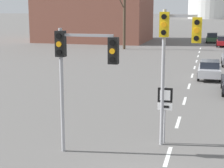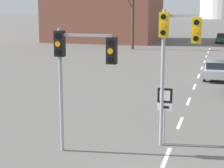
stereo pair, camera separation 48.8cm
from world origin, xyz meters
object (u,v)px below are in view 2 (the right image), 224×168
at_px(sedan_mid_centre, 222,38).
at_px(sedan_near_right, 216,70).
at_px(traffic_signal_centre_tall, 174,44).
at_px(route_sign_post, 165,106).
at_px(traffic_signal_near_left, 78,60).

bearing_deg(sedan_mid_centre, sedan_near_right, -90.29).
bearing_deg(traffic_signal_centre_tall, route_sign_post, 150.04).
distance_m(traffic_signal_centre_tall, sedan_near_right, 16.13).
xyz_separation_m(traffic_signal_near_left, sedan_mid_centre, (4.85, 50.82, -2.82)).
bearing_deg(route_sign_post, sedan_near_right, 83.76).
bearing_deg(sedan_mid_centre, traffic_signal_near_left, -95.45).
bearing_deg(route_sign_post, sedan_mid_centre, 87.82).
relative_size(traffic_signal_near_left, route_sign_post, 1.99).
height_order(traffic_signal_centre_tall, traffic_signal_near_left, traffic_signal_centre_tall).
xyz_separation_m(traffic_signal_centre_tall, route_sign_post, (-0.32, 0.19, -2.50)).
height_order(traffic_signal_near_left, sedan_mid_centre, traffic_signal_near_left).
height_order(traffic_signal_centre_tall, sedan_mid_centre, traffic_signal_centre_tall).
relative_size(traffic_signal_near_left, sedan_near_right, 1.15).
bearing_deg(traffic_signal_near_left, sedan_mid_centre, 84.55).
bearing_deg(traffic_signal_centre_tall, sedan_mid_centre, 88.21).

